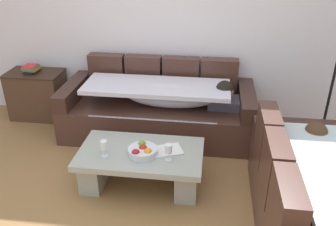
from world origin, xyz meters
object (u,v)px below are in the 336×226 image
object	(u,v)px
fruit_bowl	(143,151)
couch_near_window	(316,202)
coffee_table	(141,163)
side_cabinet	(38,95)
open_magazine	(167,150)
book_stack_on_cabinet	(31,69)
wine_glass_near_left	(104,146)
couch_along_wall	(161,109)
floor_lamp	(336,52)
wine_glass_near_right	(169,149)

from	to	relation	value
fruit_bowl	couch_near_window	bearing A→B (deg)	-15.87
coffee_table	side_cabinet	world-z (taller)	side_cabinet
side_cabinet	open_magazine	bearing A→B (deg)	-32.53
fruit_bowl	book_stack_on_cabinet	bearing A→B (deg)	142.47
couch_near_window	book_stack_on_cabinet	size ratio (longest dim) A/B	7.75
coffee_table	wine_glass_near_left	bearing A→B (deg)	-157.85
fruit_bowl	book_stack_on_cabinet	distance (m)	2.19
open_magazine	fruit_bowl	bearing A→B (deg)	-178.20
couch_near_window	side_cabinet	bearing A→B (deg)	61.26
coffee_table	wine_glass_near_left	xyz separation A→B (m)	(-0.32, -0.13, 0.26)
couch_along_wall	book_stack_on_cabinet	distance (m)	1.78
couch_along_wall	floor_lamp	bearing A→B (deg)	1.63
side_cabinet	book_stack_on_cabinet	distance (m)	0.37
wine_glass_near_right	floor_lamp	size ratio (longest dim) A/B	0.09
fruit_bowl	couch_along_wall	bearing A→B (deg)	89.64
wine_glass_near_left	couch_near_window	bearing A→B (deg)	-10.82
couch_near_window	side_cabinet	xyz separation A→B (m)	(-3.19, 1.75, -0.01)
coffee_table	couch_near_window	bearing A→B (deg)	-17.50
open_magazine	book_stack_on_cabinet	world-z (taller)	book_stack_on_cabinet
couch_near_window	wine_glass_near_left	size ratio (longest dim) A/B	11.18
coffee_table	book_stack_on_cabinet	distance (m)	2.16
book_stack_on_cabinet	floor_lamp	size ratio (longest dim) A/B	0.12
couch_near_window	coffee_table	world-z (taller)	couch_near_window
couch_near_window	wine_glass_near_left	world-z (taller)	couch_near_window
coffee_table	wine_glass_near_left	size ratio (longest dim) A/B	7.23
couch_along_wall	fruit_bowl	bearing A→B (deg)	-90.36
couch_along_wall	open_magazine	world-z (taller)	couch_along_wall
open_magazine	book_stack_on_cabinet	distance (m)	2.32
couch_near_window	fruit_bowl	distance (m)	1.55
fruit_bowl	floor_lamp	xyz separation A→B (m)	(1.92, 1.16, 0.69)
wine_glass_near_left	floor_lamp	world-z (taller)	floor_lamp
wine_glass_near_right	fruit_bowl	bearing A→B (deg)	168.04
couch_along_wall	open_magazine	size ratio (longest dim) A/B	8.19
couch_along_wall	wine_glass_near_right	size ratio (longest dim) A/B	13.82
floor_lamp	couch_along_wall	bearing A→B (deg)	-178.37
fruit_bowl	wine_glass_near_right	distance (m)	0.27
couch_along_wall	book_stack_on_cabinet	xyz separation A→B (m)	(-1.73, 0.22, 0.36)
fruit_bowl	wine_glass_near_left	world-z (taller)	wine_glass_near_left
coffee_table	floor_lamp	xyz separation A→B (m)	(1.95, 1.10, 0.88)
book_stack_on_cabinet	floor_lamp	xyz separation A→B (m)	(3.65, -0.17, 0.43)
coffee_table	open_magazine	xyz separation A→B (m)	(0.25, 0.04, 0.15)
couch_along_wall	coffee_table	world-z (taller)	couch_along_wall
wine_glass_near_left	book_stack_on_cabinet	size ratio (longest dim) A/B	0.69
couch_near_window	floor_lamp	world-z (taller)	floor_lamp
couch_along_wall	side_cabinet	xyz separation A→B (m)	(-1.71, 0.23, -0.01)
coffee_table	book_stack_on_cabinet	xyz separation A→B (m)	(-1.69, 1.27, 0.45)
open_magazine	side_cabinet	world-z (taller)	side_cabinet
couch_along_wall	couch_near_window	size ratio (longest dim) A/B	1.24
side_cabinet	book_stack_on_cabinet	world-z (taller)	book_stack_on_cabinet
side_cabinet	coffee_table	bearing A→B (deg)	-37.26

